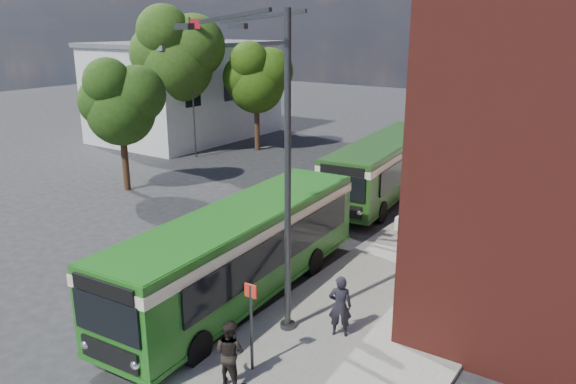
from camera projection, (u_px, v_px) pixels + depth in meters
The scene contains 14 objects.
ground at pixel (202, 267), 20.74m from camera, with size 120.00×120.00×0.00m, color #252528.
pavement at pixel (459, 238), 23.28m from camera, with size 6.00×48.00×0.15m, color gray.
kerb_line at pixel (391, 226), 24.94m from camera, with size 0.12×48.00×0.01m, color beige.
white_building at pixel (186, 90), 43.63m from camera, with size 9.40×13.40×7.30m.
flagpole at pixel (193, 83), 36.31m from camera, with size 0.95×0.10×9.00m.
street_lamp at pixel (277, 171), 15.17m from camera, with size 2.96×2.38×9.00m.
bus_stop_sign at pixel (251, 322), 13.96m from camera, with size 0.35×0.08×2.52m.
bus_front at pixel (241, 246), 17.87m from camera, with size 3.24×11.34×3.02m.
bus_rear at pixel (386, 162), 28.59m from camera, with size 3.70×11.70×3.02m.
pedestrian_a at pixel (340, 306), 15.67m from camera, with size 0.66×0.43×1.81m, color black.
pedestrian_b at pixel (230, 352), 13.57m from camera, with size 0.82×0.64×1.68m, color black.
tree_left at pixel (120, 101), 28.94m from camera, with size 4.16×3.96×7.03m.
tree_mid at pixel (175, 54), 37.11m from camera, with size 5.85×5.56×9.87m.
tree_right at pixel (256, 77), 38.32m from camera, with size 4.46×4.24×7.54m.
Camera 1 is at (13.35, -13.97, 8.62)m, focal length 35.00 mm.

